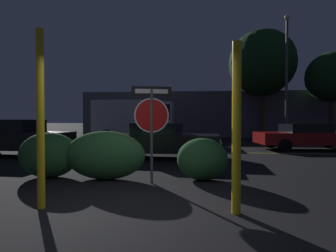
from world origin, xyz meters
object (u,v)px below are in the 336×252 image
at_px(yellow_pole_right, 236,128).
at_px(delivery_truck, 136,118).
at_px(yellow_pole_left, 40,119).
at_px(tree_0, 262,63).
at_px(hedge_bush_3, 202,159).
at_px(tree_1, 332,77).
at_px(passing_car_2, 160,140).
at_px(stop_sign, 152,115).
at_px(hedge_bush_1, 49,155).
at_px(passing_car_1, 11,138).
at_px(passing_car_3, 307,136).
at_px(hedge_bush_2, 105,155).
at_px(street_lamp, 287,69).

bearing_deg(yellow_pole_right, delivery_truck, 108.20).
relative_size(yellow_pole_left, delivery_truck, 0.54).
height_order(yellow_pole_left, tree_0, tree_0).
relative_size(yellow_pole_left, hedge_bush_3, 2.40).
distance_m(hedge_bush_3, tree_1, 18.00).
relative_size(hedge_bush_3, tree_1, 0.19).
height_order(yellow_pole_left, passing_car_2, yellow_pole_left).
relative_size(stop_sign, yellow_pole_right, 0.84).
height_order(delivery_truck, tree_1, tree_1).
xyz_separation_m(passing_car_2, delivery_truck, (-2.67, 7.98, 0.92)).
height_order(hedge_bush_3, tree_1, tree_1).
height_order(hedge_bush_1, passing_car_2, passing_car_2).
bearing_deg(hedge_bush_1, passing_car_1, 135.03).
distance_m(yellow_pole_left, hedge_bush_1, 2.66).
bearing_deg(hedge_bush_3, passing_car_2, 111.78).
bearing_deg(stop_sign, hedge_bush_1, 158.38).
distance_m(hedge_bush_3, passing_car_2, 3.93).
height_order(passing_car_3, delivery_truck, delivery_truck).
bearing_deg(hedge_bush_2, passing_car_2, 76.57).
bearing_deg(passing_car_1, stop_sign, -120.65).
relative_size(hedge_bush_1, street_lamp, 0.18).
bearing_deg(stop_sign, tree_0, 54.15).
bearing_deg(passing_car_1, delivery_truck, -21.81).
bearing_deg(tree_1, yellow_pole_right, -120.42).
xyz_separation_m(passing_car_3, tree_1, (4.73, 7.17, 4.00)).
bearing_deg(hedge_bush_1, hedge_bush_3, 0.84).
bearing_deg(hedge_bush_3, hedge_bush_2, -176.58).
bearing_deg(passing_car_2, tree_1, 137.21).
bearing_deg(hedge_bush_3, stop_sign, -159.43).
height_order(stop_sign, passing_car_2, stop_sign).
bearing_deg(yellow_pole_left, hedge_bush_1, 117.12).
xyz_separation_m(hedge_bush_1, street_lamp, (9.77, 11.55, 4.21)).
bearing_deg(hedge_bush_2, passing_car_1, 143.76).
xyz_separation_m(yellow_pole_left, hedge_bush_2, (0.35, 2.14, -0.87)).
xyz_separation_m(yellow_pole_right, hedge_bush_1, (-4.29, 2.18, -0.76)).
relative_size(hedge_bush_2, tree_0, 0.23).
height_order(hedge_bush_2, street_lamp, street_lamp).
relative_size(passing_car_1, passing_car_3, 0.99).
bearing_deg(tree_0, hedge_bush_3, -109.12).
bearing_deg(passing_car_1, tree_0, -45.60).
bearing_deg(hedge_bush_3, yellow_pole_right, -79.00).
bearing_deg(yellow_pole_left, hedge_bush_3, 40.14).
height_order(hedge_bush_3, street_lamp, street_lamp).
relative_size(yellow_pole_left, hedge_bush_2, 1.47).
height_order(yellow_pole_right, hedge_bush_2, yellow_pole_right).
xyz_separation_m(yellow_pole_left, hedge_bush_3, (2.71, 2.28, -0.96)).
bearing_deg(yellow_pole_right, passing_car_2, 107.83).
distance_m(hedge_bush_1, passing_car_3, 11.72).
distance_m(yellow_pole_left, passing_car_3, 12.45).
xyz_separation_m(passing_car_3, tree_0, (-0.01, 8.47, 5.43)).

